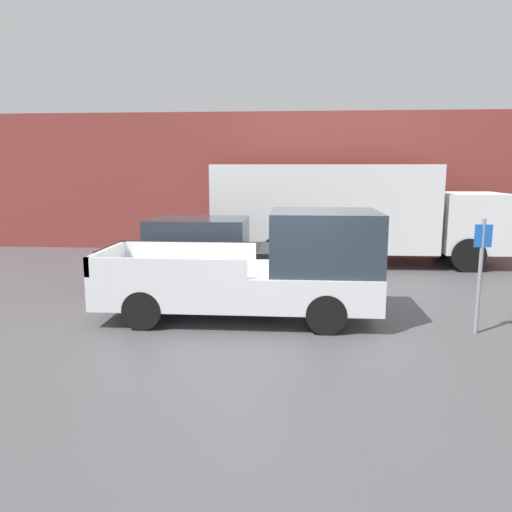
{
  "coord_description": "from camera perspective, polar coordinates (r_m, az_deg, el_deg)",
  "views": [
    {
      "loc": [
        0.32,
        -9.17,
        2.93
      ],
      "look_at": [
        -0.5,
        1.48,
        1.07
      ],
      "focal_mm": 35.0,
      "sensor_mm": 36.0,
      "label": 1
    }
  ],
  "objects": [
    {
      "name": "car",
      "position": [
        12.82,
        -7.0,
        0.5
      ],
      "size": [
        4.46,
        2.0,
        1.71
      ],
      "color": "black",
      "rests_on": "ground"
    },
    {
      "name": "newspaper_box",
      "position": [
        18.22,
        -2.7,
        2.3
      ],
      "size": [
        0.45,
        0.4,
        1.07
      ],
      "color": "gold",
      "rests_on": "ground"
    },
    {
      "name": "ground_plane",
      "position": [
        9.63,
        2.32,
        -7.85
      ],
      "size": [
        60.0,
        60.0,
        0.0
      ],
      "primitive_type": "plane",
      "color": "#4C4C4F"
    },
    {
      "name": "pickup_truck",
      "position": [
        9.86,
        1.27,
        -1.51
      ],
      "size": [
        5.43,
        2.11,
        2.14
      ],
      "color": "silver",
      "rests_on": "ground"
    },
    {
      "name": "delivery_truck",
      "position": [
        15.86,
        10.18,
        5.17
      ],
      "size": [
        8.84,
        2.48,
        3.07
      ],
      "color": "white",
      "rests_on": "ground"
    },
    {
      "name": "building_wall",
      "position": [
        18.25,
        3.45,
        8.43
      ],
      "size": [
        28.0,
        0.15,
        4.96
      ],
      "color": "brown",
      "rests_on": "ground"
    },
    {
      "name": "parking_sign",
      "position": [
        9.69,
        24.26,
        -1.4
      ],
      "size": [
        0.3,
        0.07,
        2.08
      ],
      "color": "gray",
      "rests_on": "ground"
    }
  ]
}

